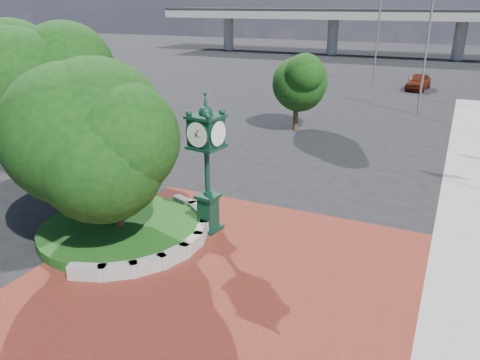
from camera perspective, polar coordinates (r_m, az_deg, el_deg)
The scene contains 12 objects.
ground at distance 16.44m, azimuth -0.40°, elevation -10.04°, with size 200.00×200.00×0.00m, color black.
plaza at distance 15.67m, azimuth -2.00°, elevation -11.67°, with size 12.00×12.00×0.04m, color maroon.
planter_wall at distance 17.49m, azimuth -8.50°, elevation -7.24°, with size 2.96×6.77×0.54m.
grass_bed at distance 18.78m, azimuth -14.39°, elevation -5.89°, with size 6.10×6.10×0.40m, color #193E11.
overpass at distance 83.00m, azimuth 21.84°, elevation 18.11°, with size 90.00×12.00×7.50m.
tree_planter at distance 17.53m, azimuth -15.41°, elevation 4.48°, with size 5.20×5.20×6.33m.
tree_northwest at distance 26.40m, azimuth -22.07°, elevation 9.93°, with size 5.60×5.60×6.93m.
tree_street at distance 32.76m, azimuth 6.96°, elevation 11.54°, with size 4.40×4.40×5.45m.
post_clock at distance 17.54m, azimuth -4.06°, elevation 2.55°, with size 1.24×1.24×5.37m.
parked_car at distance 52.52m, azimuth 20.92°, elevation 11.14°, with size 1.93×4.79×1.63m, color #5E200D.
street_lamp_near at distance 39.55m, azimuth 22.19°, elevation 15.14°, with size 2.12×0.33×9.43m.
street_lamp_far at distance 53.72m, azimuth 16.72°, elevation 16.95°, with size 2.10×0.74×9.54m.
Camera 1 is at (6.08, -12.74, 8.43)m, focal length 35.00 mm.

